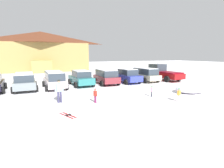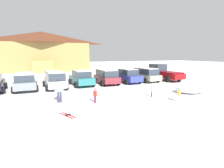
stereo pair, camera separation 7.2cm
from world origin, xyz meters
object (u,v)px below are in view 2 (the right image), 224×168
Objects in this scene: parked_white_suv at (55,79)px; pickup_truck at (162,73)px; parked_maroon_van at (106,76)px; parked_teal_hatchback at (81,78)px; skier_child_in_orange_jacket at (179,94)px; ski_lodge at (42,51)px; parked_beige_suv at (145,74)px; parked_grey_wagon at (25,81)px; skier_adult_in_blue_parka at (59,90)px; parked_blue_hatchback at (127,76)px; skier_child_in_red_jacket at (95,95)px; plowed_snow_pile at (191,89)px; skier_child_in_pink_snowsuit at (152,91)px; pair_of_skis at (68,115)px.

pickup_truck is (14.35, 0.64, 0.05)m from parked_white_suv.
pickup_truck reaches higher than parked_maroon_van.
parked_teal_hatchback is 10.95m from skier_child_in_orange_jacket.
ski_lodge is 4.48× the size of parked_beige_suv.
parked_grey_wagon is 2.69× the size of skier_adult_in_blue_parka.
parked_blue_hatchback is 4.22× the size of skier_child_in_red_jacket.
ski_lodge is 3.27× the size of pickup_truck.
parked_blue_hatchback is 10.84m from skier_adult_in_blue_parka.
parked_blue_hatchback is at bearing -176.22° from pickup_truck.
parked_teal_hatchback is at bearing 136.43° from plowed_snow_pile.
skier_child_in_pink_snowsuit is at bearing -62.11° from parked_teal_hatchback.
plowed_snow_pile is at bearing -111.88° from pickup_truck.
parked_white_suv reaches higher than parked_blue_hatchback.
skier_child_in_orange_jacket is (10.61, -9.36, -0.35)m from parked_grey_wagon.
plowed_snow_pile is (8.25, -7.85, -0.51)m from parked_teal_hatchback.
parked_beige_suv reaches higher than parked_blue_hatchback.
parked_blue_hatchback is at bearing 1.77° from parked_white_suv.
pickup_truck is (3.06, 0.44, 0.05)m from parked_beige_suv.
skier_adult_in_blue_parka is (-8.10, 3.28, 0.38)m from skier_child_in_orange_jacket.
parked_maroon_van reaches higher than pair_of_skis.
pickup_truck is (17.12, 0.47, 0.09)m from parked_grey_wagon.
skier_adult_in_blue_parka is (-8.91, -6.18, 0.07)m from parked_blue_hatchback.
parked_maroon_van is 3.92× the size of skier_child_in_red_jacket.
skier_child_in_pink_snowsuit is at bearing 177.60° from plowed_snow_pile.
parked_maroon_van is 8.21m from skier_child_in_red_jacket.
pickup_truck is (11.43, 0.06, 0.13)m from parked_teal_hatchback.
parked_grey_wagon is 0.95× the size of parked_white_suv.
skier_child_in_orange_jacket is at bearing -94.88° from parked_blue_hatchback.
skier_adult_in_blue_parka is 11.52m from plowed_snow_pile.
parked_beige_suv reaches higher than skier_adult_in_blue_parka.
parked_beige_suv reaches higher than parked_teal_hatchback.
parked_teal_hatchback reaches higher than skier_child_in_pink_snowsuit.
parked_blue_hatchback reaches higher than skier_child_in_pink_snowsuit.
skier_child_in_orange_jacket is (4.93, -9.77, -0.30)m from parked_teal_hatchback.
parked_beige_suv is 0.73× the size of pickup_truck.
plowed_snow_pile is at bearing -71.53° from parked_blue_hatchback.
parked_teal_hatchback is at bearing 176.83° from parked_blue_hatchback.
ski_lodge is 4.18× the size of parked_white_suv.
skier_child_in_red_jacket is 9.09m from plowed_snow_pile.
ski_lodge is at bearing 94.77° from skier_child_in_red_jacket.
skier_child_in_red_jacket is 0.63× the size of skier_adult_in_blue_parka.
pickup_truck reaches higher than parked_white_suv.
pair_of_skis is at bearing -89.01° from skier_adult_in_blue_parka.
pickup_truck is at bearing 68.12° from plowed_snow_pile.
parked_grey_wagon reaches higher than plowed_snow_pile.
skier_child_in_pink_snowsuit is at bearing 112.46° from skier_child_in_orange_jacket.
pair_of_skis is at bearing -146.50° from pickup_truck.
plowed_snow_pile is (-3.18, -7.91, -0.64)m from pickup_truck.
skier_child_in_red_jacket reaches higher than pair_of_skis.
parked_blue_hatchback is at bearing 46.26° from pair_of_skis.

